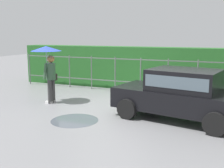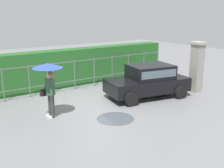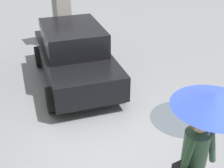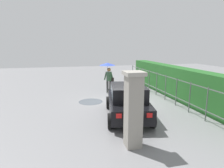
% 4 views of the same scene
% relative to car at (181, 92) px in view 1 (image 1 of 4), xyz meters
% --- Properties ---
extents(ground_plane, '(40.00, 40.00, 0.00)m').
position_rel_car_xyz_m(ground_plane, '(-2.28, 0.47, -0.80)').
color(ground_plane, slate).
extents(car, '(3.95, 2.42, 1.48)m').
position_rel_car_xyz_m(car, '(0.00, 0.00, 0.00)').
color(car, black).
rests_on(car, ground).
extents(pedestrian, '(1.06, 1.06, 2.05)m').
position_rel_car_xyz_m(pedestrian, '(-4.67, 0.17, 0.72)').
color(pedestrian, '#333333').
rests_on(pedestrian, ground).
extents(fence_section, '(11.51, 0.05, 1.50)m').
position_rel_car_xyz_m(fence_section, '(-2.14, 3.06, 0.02)').
color(fence_section, '#59605B').
rests_on(fence_section, ground).
extents(hedge_row, '(12.46, 0.90, 1.90)m').
position_rel_car_xyz_m(hedge_row, '(-2.14, 4.00, 0.15)').
color(hedge_row, '#235B23').
rests_on(hedge_row, ground).
extents(puddle_near, '(1.38, 1.38, 0.00)m').
position_rel_car_xyz_m(puddle_near, '(-2.79, -1.30, -0.80)').
color(puddle_near, '#4C545B').
rests_on(puddle_near, ground).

